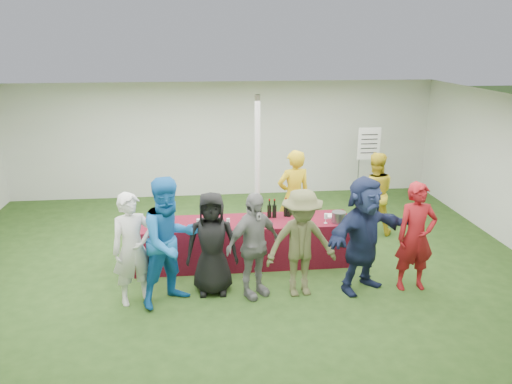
{
  "coord_description": "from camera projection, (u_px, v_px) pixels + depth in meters",
  "views": [
    {
      "loc": [
        -0.51,
        -7.6,
        3.67
      ],
      "look_at": [
        0.35,
        0.11,
        1.25
      ],
      "focal_mm": 35.0,
      "sensor_mm": 36.0,
      "label": 1
    }
  ],
  "objects": [
    {
      "name": "ground",
      "position": [
        236.0,
        266.0,
        8.36
      ],
      "size": [
        60.0,
        60.0,
        0.0
      ],
      "primitive_type": "plane",
      "color": "#284719",
      "rests_on": "ground"
    },
    {
      "name": "tent",
      "position": [
        257.0,
        169.0,
        9.15
      ],
      "size": [
        10.0,
        10.0,
        10.0
      ],
      "color": "white",
      "rests_on": "ground"
    },
    {
      "name": "serving_table",
      "position": [
        244.0,
        242.0,
        8.37
      ],
      "size": [
        3.6,
        0.8,
        0.75
      ],
      "primitive_type": "cube",
      "color": "maroon",
      "rests_on": "ground"
    },
    {
      "name": "wine_bottles",
      "position": [
        280.0,
        210.0,
        8.42
      ],
      "size": [
        0.79,
        0.11,
        0.32
      ],
      "color": "black",
      "rests_on": "serving_table"
    },
    {
      "name": "wine_glasses",
      "position": [
        225.0,
        221.0,
        7.94
      ],
      "size": [
        2.76,
        0.11,
        0.16
      ],
      "color": "silver",
      "rests_on": "serving_table"
    },
    {
      "name": "water_bottle",
      "position": [
        249.0,
        213.0,
        8.31
      ],
      "size": [
        0.07,
        0.07,
        0.23
      ],
      "color": "silver",
      "rests_on": "serving_table"
    },
    {
      "name": "bar_towel",
      "position": [
        333.0,
        216.0,
        8.46
      ],
      "size": [
        0.25,
        0.18,
        0.03
      ],
      "primitive_type": "cube",
      "color": "white",
      "rests_on": "serving_table"
    },
    {
      "name": "dump_bucket",
      "position": [
        339.0,
        217.0,
        8.18
      ],
      "size": [
        0.23,
        0.23,
        0.18
      ],
      "primitive_type": "cylinder",
      "color": "slate",
      "rests_on": "serving_table"
    },
    {
      "name": "wine_list_sign",
      "position": [
        369.0,
        150.0,
        10.88
      ],
      "size": [
        0.5,
        0.03,
        1.8
      ],
      "color": "slate",
      "rests_on": "ground"
    },
    {
      "name": "staff_pourer",
      "position": [
        294.0,
        197.0,
        9.11
      ],
      "size": [
        0.71,
        0.55,
        1.75
      ],
      "primitive_type": "imported",
      "rotation": [
        0.0,
        0.0,
        3.36
      ],
      "color": "gold",
      "rests_on": "ground"
    },
    {
      "name": "staff_back",
      "position": [
        374.0,
        194.0,
        9.53
      ],
      "size": [
        0.88,
        0.74,
        1.61
      ],
      "primitive_type": "imported",
      "rotation": [
        0.0,
        0.0,
        2.96
      ],
      "color": "gold",
      "rests_on": "ground"
    },
    {
      "name": "customer_0",
      "position": [
        133.0,
        249.0,
        7.0
      ],
      "size": [
        0.7,
        0.59,
        1.64
      ],
      "primitive_type": "imported",
      "rotation": [
        0.0,
        0.0,
        0.39
      ],
      "color": "silver",
      "rests_on": "ground"
    },
    {
      "name": "customer_1",
      "position": [
        170.0,
        242.0,
        6.97
      ],
      "size": [
        1.15,
        1.09,
        1.87
      ],
      "primitive_type": "imported",
      "rotation": [
        0.0,
        0.0,
        0.6
      ],
      "color": "#1662B0",
      "rests_on": "ground"
    },
    {
      "name": "customer_2",
      "position": [
        212.0,
        244.0,
        7.29
      ],
      "size": [
        0.78,
        0.52,
        1.56
      ],
      "primitive_type": "imported",
      "rotation": [
        0.0,
        0.0,
        -0.03
      ],
      "color": "black",
      "rests_on": "ground"
    },
    {
      "name": "customer_3",
      "position": [
        253.0,
        245.0,
        7.19
      ],
      "size": [
        1.0,
        0.81,
        1.59
      ],
      "primitive_type": "imported",
      "rotation": [
        0.0,
        0.0,
        0.55
      ],
      "color": "slate",
      "rests_on": "ground"
    },
    {
      "name": "customer_4",
      "position": [
        301.0,
        243.0,
        7.21
      ],
      "size": [
        1.11,
        0.71,
        1.62
      ],
      "primitive_type": "imported",
      "rotation": [
        0.0,
        0.0,
        0.1
      ],
      "color": "brown",
      "rests_on": "ground"
    },
    {
      "name": "customer_5",
      "position": [
        363.0,
        235.0,
        7.34
      ],
      "size": [
        1.69,
        1.25,
        1.77
      ],
      "primitive_type": "imported",
      "rotation": [
        0.0,
        0.0,
        0.51
      ],
      "color": "#1A2345",
      "rests_on": "ground"
    },
    {
      "name": "customer_6",
      "position": [
        416.0,
        237.0,
        7.39
      ],
      "size": [
        0.61,
        0.41,
        1.67
      ],
      "primitive_type": "imported",
      "rotation": [
        0.0,
        0.0,
        0.01
      ],
      "color": "maroon",
      "rests_on": "ground"
    }
  ]
}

